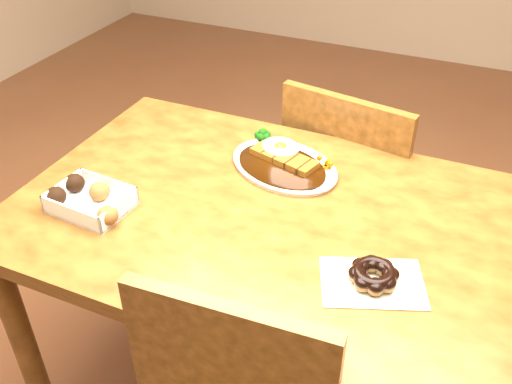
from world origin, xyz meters
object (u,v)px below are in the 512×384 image
at_px(katsu_curry_plate, 284,162).
at_px(donut_box, 88,199).
at_px(table, 267,243).
at_px(chair_far, 354,192).
at_px(pon_de_ring, 373,276).

relative_size(katsu_curry_plate, donut_box, 1.73).
distance_m(table, katsu_curry_plate, 0.23).
bearing_deg(table, chair_far, 80.90).
xyz_separation_m(table, donut_box, (-0.39, -0.16, 0.12)).
relative_size(chair_far, donut_box, 4.23).
bearing_deg(table, katsu_curry_plate, 100.42).
distance_m(table, pon_de_ring, 0.34).
bearing_deg(pon_de_ring, katsu_curry_plate, 134.50).
xyz_separation_m(katsu_curry_plate, pon_de_ring, (0.32, -0.33, 0.01)).
bearing_deg(pon_de_ring, chair_far, 106.68).
relative_size(table, pon_de_ring, 4.89).
height_order(katsu_curry_plate, donut_box, katsu_curry_plate).
relative_size(table, katsu_curry_plate, 3.37).
height_order(table, donut_box, donut_box).
height_order(donut_box, pon_de_ring, donut_box).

